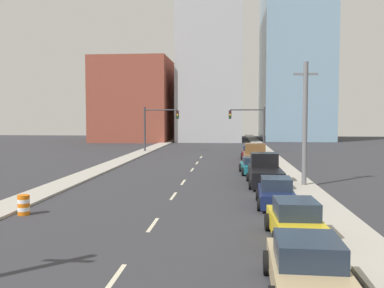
% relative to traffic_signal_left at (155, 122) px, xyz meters
% --- Properties ---
extents(sidewalk_left, '(2.07, 105.35, 0.13)m').
position_rel_traffic_signal_left_xyz_m(sidewalk_left, '(-1.44, 0.31, -3.83)').
color(sidewalk_left, '#ADA89E').
rests_on(sidewalk_left, ground).
extents(sidewalk_right, '(2.07, 105.35, 0.13)m').
position_rel_traffic_signal_left_xyz_m(sidewalk_right, '(14.59, 0.31, -3.83)').
color(sidewalk_right, '#ADA89E').
rests_on(sidewalk_right, ground).
extents(lane_stripe_at_8m, '(0.16, 2.40, 0.01)m').
position_rel_traffic_signal_left_xyz_m(lane_stripe_at_8m, '(6.58, -44.02, -3.89)').
color(lane_stripe_at_8m, beige).
rests_on(lane_stripe_at_8m, ground).
extents(lane_stripe_at_15m, '(0.16, 2.40, 0.01)m').
position_rel_traffic_signal_left_xyz_m(lane_stripe_at_15m, '(6.58, -37.84, -3.89)').
color(lane_stripe_at_15m, beige).
rests_on(lane_stripe_at_15m, ground).
extents(lane_stripe_at_21m, '(0.16, 2.40, 0.01)m').
position_rel_traffic_signal_left_xyz_m(lane_stripe_at_21m, '(6.58, -31.12, -3.89)').
color(lane_stripe_at_21m, beige).
rests_on(lane_stripe_at_21m, ground).
extents(lane_stripe_at_27m, '(0.16, 2.40, 0.01)m').
position_rel_traffic_signal_left_xyz_m(lane_stripe_at_27m, '(6.58, -25.81, -3.89)').
color(lane_stripe_at_27m, beige).
rests_on(lane_stripe_at_27m, ground).
extents(lane_stripe_at_34m, '(0.16, 2.40, 0.01)m').
position_rel_traffic_signal_left_xyz_m(lane_stripe_at_34m, '(6.58, -18.60, -3.89)').
color(lane_stripe_at_34m, beige).
rests_on(lane_stripe_at_34m, ground).
extents(lane_stripe_at_39m, '(0.16, 2.40, 0.01)m').
position_rel_traffic_signal_left_xyz_m(lane_stripe_at_39m, '(6.58, -12.99, -3.89)').
color(lane_stripe_at_39m, beige).
rests_on(lane_stripe_at_39m, ground).
extents(lane_stripe_at_45m, '(0.16, 2.40, 0.01)m').
position_rel_traffic_signal_left_xyz_m(lane_stripe_at_45m, '(6.58, -6.93, -3.89)').
color(lane_stripe_at_45m, beige).
rests_on(lane_stripe_at_45m, ground).
extents(building_brick_left, '(14.00, 16.00, 15.57)m').
position_rel_traffic_signal_left_xyz_m(building_brick_left, '(-8.52, 25.94, 3.89)').
color(building_brick_left, brown).
rests_on(building_brick_left, ground).
extents(building_office_center, '(12.00, 20.00, 30.78)m').
position_rel_traffic_signal_left_xyz_m(building_office_center, '(5.98, 29.94, 11.50)').
color(building_office_center, '#A8A8AD').
rests_on(building_office_center, ground).
extents(building_glass_right, '(13.00, 20.00, 40.08)m').
position_rel_traffic_signal_left_xyz_m(building_glass_right, '(22.95, 33.94, 16.15)').
color(building_glass_right, '#7A9EB7').
rests_on(building_glass_right, ground).
extents(traffic_signal_left, '(4.67, 0.35, 5.95)m').
position_rel_traffic_signal_left_xyz_m(traffic_signal_left, '(0.00, 0.00, 0.00)').
color(traffic_signal_left, '#38383D').
rests_on(traffic_signal_left, ground).
extents(traffic_signal_right, '(4.67, 0.35, 5.95)m').
position_rel_traffic_signal_left_xyz_m(traffic_signal_right, '(12.89, 0.00, 0.00)').
color(traffic_signal_right, '#38383D').
rests_on(traffic_signal_right, ground).
extents(utility_pole_right_mid, '(1.60, 0.32, 8.25)m').
position_rel_traffic_signal_left_xyz_m(utility_pole_right_mid, '(14.80, -26.98, 0.35)').
color(utility_pole_right_mid, slate).
rests_on(utility_pole_right_mid, ground).
extents(traffic_barrel, '(0.56, 0.56, 0.95)m').
position_rel_traffic_signal_left_xyz_m(traffic_barrel, '(0.14, -36.54, -3.42)').
color(traffic_barrel, orange).
rests_on(traffic_barrel, ground).
extents(sedan_tan, '(2.26, 4.37, 1.51)m').
position_rel_traffic_signal_left_xyz_m(sedan_tan, '(11.90, -44.64, -3.20)').
color(sedan_tan, tan).
rests_on(sedan_tan, ground).
extents(sedan_yellow, '(2.08, 4.35, 1.54)m').
position_rel_traffic_signal_left_xyz_m(sedan_yellow, '(12.34, -39.67, -3.19)').
color(sedan_yellow, gold).
rests_on(sedan_yellow, ground).
extents(sedan_navy, '(2.13, 4.29, 1.50)m').
position_rel_traffic_signal_left_xyz_m(sedan_navy, '(12.27, -33.41, -3.22)').
color(sedan_navy, '#141E47').
rests_on(sedan_navy, ground).
extents(pickup_truck_black, '(2.37, 5.65, 2.15)m').
position_rel_traffic_signal_left_xyz_m(pickup_truck_black, '(12.25, -26.56, -3.03)').
color(pickup_truck_black, black).
rests_on(pickup_truck_black, ground).
extents(sedan_teal, '(2.24, 4.30, 1.36)m').
position_rel_traffic_signal_left_xyz_m(sedan_teal, '(11.76, -20.73, -3.26)').
color(sedan_teal, '#196B75').
rests_on(sedan_teal, ground).
extents(pickup_truck_brown, '(2.52, 5.99, 2.05)m').
position_rel_traffic_signal_left_xyz_m(pickup_truck_brown, '(12.31, -14.56, -3.06)').
color(pickup_truck_brown, brown).
rests_on(pickup_truck_brown, ground).
extents(sedan_maroon, '(2.35, 4.55, 1.48)m').
position_rel_traffic_signal_left_xyz_m(sedan_maroon, '(12.21, -7.94, -3.21)').
color(sedan_maroon, maroon).
rests_on(sedan_maroon, ground).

